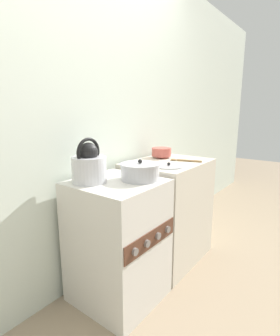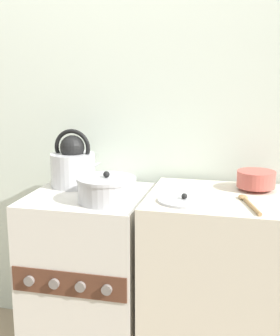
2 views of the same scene
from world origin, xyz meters
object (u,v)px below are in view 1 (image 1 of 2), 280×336
Objects in this scene: stove at (118,241)px; enamel_bowl at (161,152)px; cooking_pot at (140,172)px; loose_pot_lid at (169,166)px; kettle at (89,165)px.

enamel_bowl is at bearing 10.56° from stove.
stove is at bearing -169.44° from enamel_bowl.
cooking_pot is at bearing -38.96° from stove.
enamel_bowl reaches higher than loose_pot_lid.
cooking_pot is 0.34m from loose_pot_lid.
loose_pot_lid is at bearing -21.67° from kettle.
kettle is 0.86m from enamel_bowl.
enamel_bowl is (0.86, 0.02, -0.03)m from kettle.
enamel_bowl is 0.38m from loose_pot_lid.
stove is 0.55m from kettle.
kettle reaches higher than loose_pot_lid.
cooking_pot is (0.12, -0.10, 0.47)m from stove.
cooking_pot reaches higher than loose_pot_lid.
loose_pot_lid is (0.58, -0.23, -0.07)m from kettle.
cooking_pot is 1.51× the size of enamel_bowl.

